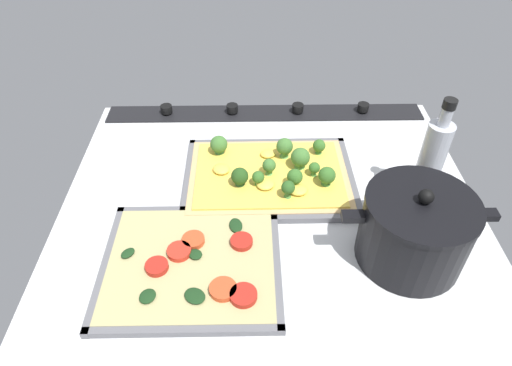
% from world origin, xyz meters
% --- Properties ---
extents(ground_plane, '(0.81, 0.73, 0.03)m').
position_xyz_m(ground_plane, '(0.00, 0.00, -0.01)').
color(ground_plane, silver).
extents(stove_control_panel, '(0.78, 0.07, 0.03)m').
position_xyz_m(stove_control_panel, '(0.00, -0.33, 0.01)').
color(stove_control_panel, black).
rests_on(stove_control_panel, ground_plane).
extents(baking_tray_front, '(0.35, 0.25, 0.01)m').
position_xyz_m(baking_tray_front, '(-0.00, -0.08, 0.00)').
color(baking_tray_front, slate).
rests_on(baking_tray_front, ground_plane).
extents(broccoli_pizza, '(0.32, 0.23, 0.06)m').
position_xyz_m(broccoli_pizza, '(-0.01, -0.08, 0.02)').
color(broccoli_pizza, tan).
rests_on(broccoli_pizza, baking_tray_front).
extents(baking_tray_back, '(0.30, 0.27, 0.01)m').
position_xyz_m(baking_tray_back, '(0.14, 0.14, 0.00)').
color(baking_tray_back, slate).
rests_on(baking_tray_back, ground_plane).
extents(veggie_pizza_back, '(0.28, 0.24, 0.02)m').
position_xyz_m(veggie_pizza_back, '(0.14, 0.14, 0.01)').
color(veggie_pizza_back, tan).
rests_on(veggie_pizza_back, baking_tray_back).
extents(cooking_pot, '(0.25, 0.18, 0.15)m').
position_xyz_m(cooking_pot, '(-0.23, 0.12, 0.06)').
color(cooking_pot, black).
rests_on(cooking_pot, ground_plane).
extents(oil_bottle, '(0.05, 0.05, 0.22)m').
position_xyz_m(oil_bottle, '(-0.30, -0.02, 0.09)').
color(oil_bottle, '#B7BCC6').
rests_on(oil_bottle, ground_plane).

